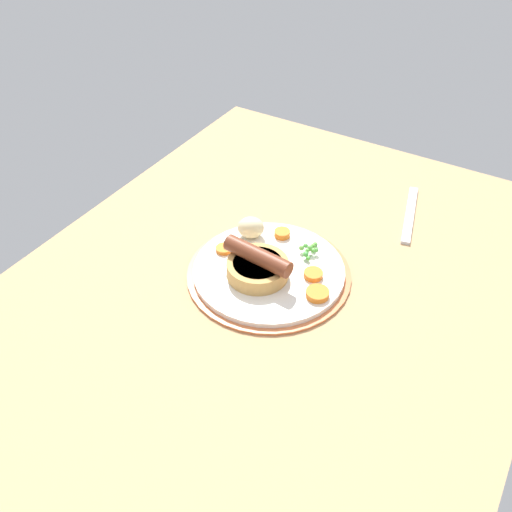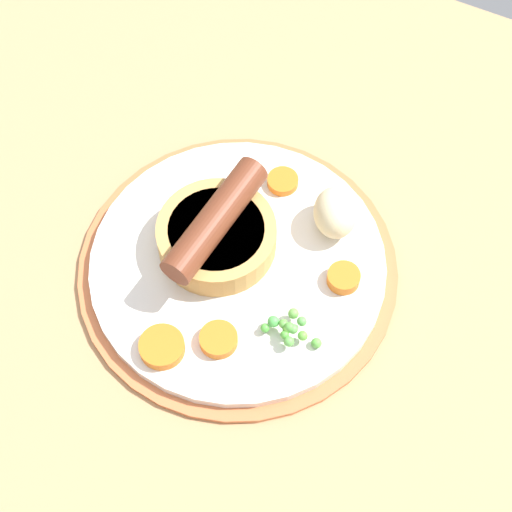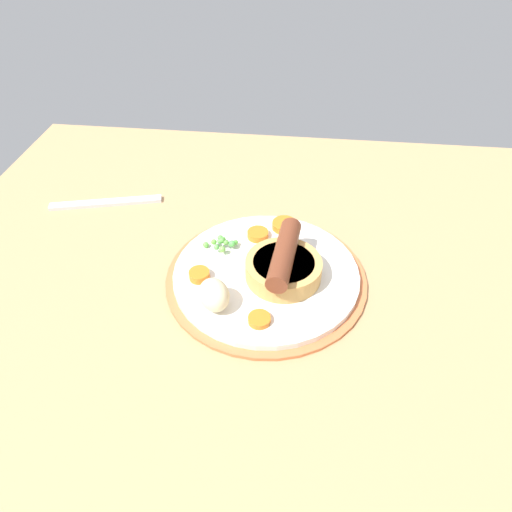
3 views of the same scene
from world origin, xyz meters
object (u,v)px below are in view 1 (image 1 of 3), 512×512
object	(u,v)px
potato_chunk_0	(251,228)
fork	(410,214)
carrot_slice_4	(317,294)
sausage_pudding	(258,265)
carrot_slice_0	(282,233)
dinner_plate	(269,272)
carrot_slice_6	(224,249)
carrot_slice_2	(313,274)
pea_pile	(309,249)

from	to	relation	value
potato_chunk_0	fork	bearing A→B (deg)	-43.91
fork	carrot_slice_4	bearing A→B (deg)	156.57
sausage_pudding	fork	world-z (taller)	sausage_pudding
sausage_pudding	carrot_slice_0	world-z (taller)	sausage_pudding
carrot_slice_4	fork	world-z (taller)	carrot_slice_4
carrot_slice_4	dinner_plate	bearing A→B (deg)	79.66
potato_chunk_0	carrot_slice_4	world-z (taller)	potato_chunk_0
carrot_slice_6	carrot_slice_2	bearing A→B (deg)	-82.99
dinner_plate	carrot_slice_4	bearing A→B (deg)	-100.34
carrot_slice_2	carrot_slice_4	xyz separation A→B (cm)	(-3.69, -2.56, 0.04)
sausage_pudding	carrot_slice_2	world-z (taller)	sausage_pudding
sausage_pudding	dinner_plate	bearing A→B (deg)	-102.60
fork	carrot_slice_6	bearing A→B (deg)	125.90
potato_chunk_0	dinner_plate	bearing A→B (deg)	-129.42
dinner_plate	fork	xyz separation A→B (cm)	(27.87, -14.42, -0.27)
sausage_pudding	fork	distance (cm)	33.94
dinner_plate	carrot_slice_2	world-z (taller)	carrot_slice_2
dinner_plate	carrot_slice_2	xyz separation A→B (cm)	(1.92, -7.11, 1.30)
potato_chunk_0	carrot_slice_0	xyz separation A→B (cm)	(2.90, -4.63, -1.39)
carrot_slice_0	carrot_slice_4	distance (cm)	15.83
fork	pea_pile	bearing A→B (deg)	139.38
dinner_plate	fork	world-z (taller)	dinner_plate
carrot_slice_6	fork	distance (cm)	36.34
dinner_plate	sausage_pudding	xyz separation A→B (cm)	(-2.32, 0.76, 2.85)
dinner_plate	pea_pile	world-z (taller)	pea_pile
potato_chunk_0	sausage_pudding	bearing A→B (deg)	-142.44
potato_chunk_0	fork	xyz separation A→B (cm)	(22.17, -21.35, -3.03)
dinner_plate	potato_chunk_0	distance (cm)	9.38
sausage_pudding	carrot_slice_2	bearing A→B (deg)	-146.11
pea_pile	carrot_slice_0	bearing A→B (deg)	73.15
carrot_slice_2	carrot_slice_6	bearing A→B (deg)	97.01
dinner_plate	carrot_slice_4	size ratio (longest dim) A/B	7.45
potato_chunk_0	carrot_slice_2	xyz separation A→B (cm)	(-3.77, -14.04, -1.46)
carrot_slice_0	carrot_slice_4	xyz separation A→B (cm)	(-10.36, -11.96, -0.04)
sausage_pudding	carrot_slice_2	size ratio (longest dim) A/B	3.90
fork	dinner_plate	bearing A→B (deg)	138.32
pea_pile	carrot_slice_4	xyz separation A→B (cm)	(-8.47, -5.71, -0.49)
sausage_pudding	carrot_slice_4	distance (cm)	10.56
carrot_slice_4	sausage_pudding	bearing A→B (deg)	93.06
fork	carrot_slice_2	bearing A→B (deg)	149.95
carrot_slice_4	carrot_slice_6	distance (cm)	18.57
pea_pile	potato_chunk_0	xyz separation A→B (cm)	(-1.01, 10.89, 0.93)
dinner_plate	fork	distance (cm)	31.38
dinner_plate	pea_pile	size ratio (longest dim) A/B	5.46
carrot_slice_2	carrot_slice_4	world-z (taller)	same
sausage_pudding	carrot_slice_4	size ratio (longest dim) A/B	3.29
carrot_slice_0	fork	distance (cm)	25.56
potato_chunk_0	carrot_slice_2	size ratio (longest dim) A/B	1.50
potato_chunk_0	carrot_slice_4	bearing A→B (deg)	-114.20
carrot_slice_0	dinner_plate	bearing A→B (deg)	-165.08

